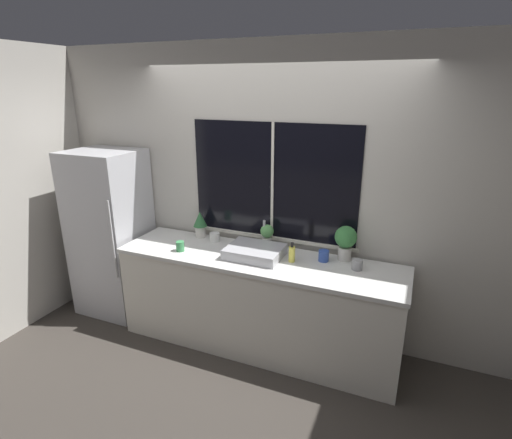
{
  "coord_description": "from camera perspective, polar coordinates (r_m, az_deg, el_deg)",
  "views": [
    {
      "loc": [
        1.22,
        -2.65,
        2.32
      ],
      "look_at": [
        -0.02,
        0.32,
        1.24
      ],
      "focal_mm": 28.0,
      "sensor_mm": 36.0,
      "label": 1
    }
  ],
  "objects": [
    {
      "name": "mug_grey",
      "position": [
        3.38,
        14.26,
        -6.26
      ],
      "size": [
        0.09,
        0.09,
        0.09
      ],
      "color": "gray",
      "rests_on": "counter"
    },
    {
      "name": "potted_plant_left",
      "position": [
        3.97,
        -7.98,
        -0.46
      ],
      "size": [
        0.13,
        0.13,
        0.26
      ],
      "color": "silver",
      "rests_on": "counter"
    },
    {
      "name": "mug_green",
      "position": [
        3.7,
        -10.78,
        -3.78
      ],
      "size": [
        0.07,
        0.07,
        0.09
      ],
      "color": "#38844C",
      "rests_on": "counter"
    },
    {
      "name": "potted_plant_center",
      "position": [
        3.68,
        1.59,
        -2.2
      ],
      "size": [
        0.12,
        0.12,
        0.22
      ],
      "color": "silver",
      "rests_on": "counter"
    },
    {
      "name": "mug_white",
      "position": [
        3.88,
        -5.92,
        -2.51
      ],
      "size": [
        0.1,
        0.1,
        0.08
      ],
      "color": "white",
      "rests_on": "counter"
    },
    {
      "name": "ground_plane",
      "position": [
        3.73,
        -1.75,
        -19.87
      ],
      "size": [
        14.0,
        14.0,
        0.0
      ],
      "primitive_type": "plane",
      "color": "#38332D"
    },
    {
      "name": "potted_plant_right",
      "position": [
        3.49,
        12.69,
        -2.86
      ],
      "size": [
        0.19,
        0.19,
        0.31
      ],
      "color": "silver",
      "rests_on": "counter"
    },
    {
      "name": "wall_back",
      "position": [
        3.7,
        2.55,
        3.41
      ],
      "size": [
        8.0,
        0.09,
        2.7
      ],
      "color": "#BCB7AD",
      "rests_on": "ground_plane"
    },
    {
      "name": "refrigerator",
      "position": [
        4.42,
        -20.01,
        -1.85
      ],
      "size": [
        0.69,
        0.63,
        1.72
      ],
      "color": "#B7B7BC",
      "rests_on": "ground_plane"
    },
    {
      "name": "soap_bottle",
      "position": [
        3.42,
        5.14,
        -4.9
      ],
      "size": [
        0.05,
        0.05,
        0.17
      ],
      "color": "#DBD14C",
      "rests_on": "counter"
    },
    {
      "name": "counter",
      "position": [
        3.72,
        0.23,
        -11.69
      ],
      "size": [
        2.56,
        0.66,
        0.89
      ],
      "color": "silver",
      "rests_on": "ground_plane"
    },
    {
      "name": "mug_blue",
      "position": [
        3.48,
        9.64,
        -5.13
      ],
      "size": [
        0.09,
        0.09,
        0.1
      ],
      "color": "#3351AD",
      "rests_on": "counter"
    },
    {
      "name": "wall_left",
      "position": [
        5.53,
        -17.48,
        7.66
      ],
      "size": [
        0.06,
        7.0,
        2.7
      ],
      "color": "#BCB7AD",
      "rests_on": "ground_plane"
    },
    {
      "name": "sink",
      "position": [
        3.52,
        -0.15,
        -4.6
      ],
      "size": [
        0.48,
        0.43,
        0.27
      ],
      "color": "#ADADB2",
      "rests_on": "counter"
    }
  ]
}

